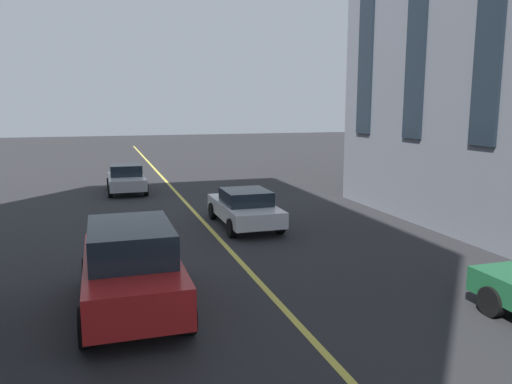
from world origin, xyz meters
TOP-DOWN VIEW (x-y plane):
  - lane_centre_line at (20.00, 0.00)m, footprint 80.00×0.16m
  - car_red_parked_b at (14.21, 3.13)m, footprint 4.70×2.14m
  - car_white_parked_a at (20.84, -1.32)m, footprint 4.40×1.95m
  - car_silver_far at (29.70, 2.40)m, footprint 3.90×1.89m

SIDE VIEW (x-z plane):
  - lane_centre_line at x=20.00m, z-range 0.00..0.01m
  - car_silver_far at x=29.70m, z-range 0.00..1.40m
  - car_white_parked_a at x=20.84m, z-range 0.02..1.39m
  - car_red_parked_b at x=14.21m, z-range 0.03..1.91m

